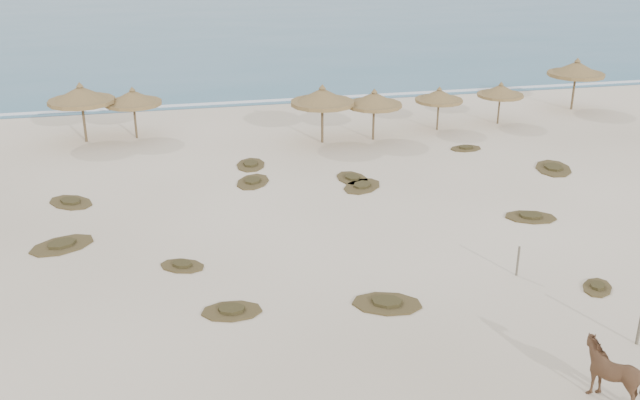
{
  "coord_description": "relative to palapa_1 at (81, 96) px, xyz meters",
  "views": [
    {
      "loc": [
        -5.34,
        -19.22,
        11.18
      ],
      "look_at": [
        0.06,
        5.0,
        1.3
      ],
      "focal_mm": 40.0,
      "sensor_mm": 36.0,
      "label": 1
    }
  ],
  "objects": [
    {
      "name": "ground",
      "position": [
        9.58,
        -19.19,
        -2.5
      ],
      "size": [
        160.0,
        160.0,
        0.0
      ],
      "primitive_type": "plane",
      "color": "white",
      "rests_on": "ground"
    },
    {
      "name": "scrub_10",
      "position": [
        19.29,
        -5.67,
        -2.45
      ],
      "size": [
        1.75,
        1.22,
        0.16
      ],
      "rotation": [
        0.0,
        0.0,
        0.08
      ],
      "color": "brown",
      "rests_on": "ground"
    },
    {
      "name": "scrub_1",
      "position": [
        0.17,
        -13.4,
        -2.45
      ],
      "size": [
        2.84,
        2.5,
        0.16
      ],
      "rotation": [
        0.0,
        0.0,
        0.5
      ],
      "color": "brown",
      "rests_on": "ground"
    },
    {
      "name": "fence_post_far",
      "position": [
        15.3,
        -19.11,
        -1.97
      ],
      "size": [
        0.1,
        0.1,
        1.07
      ],
      "primitive_type": "cylinder",
      "rotation": [
        0.0,
        0.0,
        0.27
      ],
      "color": "#6D6451",
      "rests_on": "ground"
    },
    {
      "name": "horse",
      "position": [
        14.58,
        -25.65,
        -1.75
      ],
      "size": [
        1.74,
        1.88,
        1.5
      ],
      "primitive_type": "imported",
      "rotation": [
        0.0,
        0.0,
        3.83
      ],
      "color": "brown",
      "rests_on": "ground"
    },
    {
      "name": "scrub_9",
      "position": [
        10.47,
        -20.02,
        -2.45
      ],
      "size": [
        2.54,
        2.05,
        0.16
      ],
      "rotation": [
        0.0,
        0.0,
        2.83
      ],
      "color": "brown",
      "rests_on": "ground"
    },
    {
      "name": "palapa_2",
      "position": [
        2.62,
        0.1,
        -0.3
      ],
      "size": [
        3.99,
        3.99,
        2.83
      ],
      "rotation": [
        0.0,
        0.0,
        0.42
      ],
      "color": "brown",
      "rests_on": "ground"
    },
    {
      "name": "palapa_3",
      "position": [
        12.29,
        -2.9,
        -0.06
      ],
      "size": [
        4.13,
        4.13,
        3.14
      ],
      "rotation": [
        0.0,
        0.0,
        0.27
      ],
      "color": "brown",
      "rests_on": "ground"
    },
    {
      "name": "fence_post_near",
      "position": [
        16.68,
        -23.64,
        -1.87
      ],
      "size": [
        0.12,
        0.12,
        1.25
      ],
      "primitive_type": "cylinder",
      "rotation": [
        0.0,
        0.0,
        0.34
      ],
      "color": "#6D6451",
      "rests_on": "ground"
    },
    {
      "name": "palapa_5",
      "position": [
        19.15,
        -1.96,
        -0.57
      ],
      "size": [
        3.14,
        3.14,
        2.49
      ],
      "rotation": [
        0.0,
        0.0,
        0.21
      ],
      "color": "brown",
      "rests_on": "ground"
    },
    {
      "name": "palapa_4",
      "position": [
        15.09,
        -2.98,
        -0.33
      ],
      "size": [
        3.5,
        3.5,
        2.8
      ],
      "rotation": [
        0.0,
        0.0,
        -0.19
      ],
      "color": "brown",
      "rests_on": "ground"
    },
    {
      "name": "scrub_2",
      "position": [
        4.39,
        -16.03,
        -2.45
      ],
      "size": [
        1.89,
        1.66,
        0.16
      ],
      "rotation": [
        0.0,
        0.0,
        2.65
      ],
      "color": "brown",
      "rests_on": "ground"
    },
    {
      "name": "foam_line",
      "position": [
        9.58,
        6.81,
        -2.49
      ],
      "size": [
        70.0,
        0.6,
        0.01
      ],
      "primitive_type": "cube",
      "color": "white",
      "rests_on": "ground"
    },
    {
      "name": "palapa_7",
      "position": [
        29.04,
        0.57,
        -0.0
      ],
      "size": [
        4.05,
        4.05,
        3.22
      ],
      "rotation": [
        0.0,
        0.0,
        0.2
      ],
      "color": "brown",
      "rests_on": "ground"
    },
    {
      "name": "scrub_11",
      "position": [
        5.73,
        -19.43,
        -2.45
      ],
      "size": [
        1.98,
        1.39,
        0.16
      ],
      "rotation": [
        0.0,
        0.0,
        3.05
      ],
      "color": "brown",
      "rests_on": "ground"
    },
    {
      "name": "scrub_6",
      "position": [
        0.06,
        -9.07,
        -2.45
      ],
      "size": [
        2.52,
        2.55,
        0.16
      ],
      "rotation": [
        0.0,
        0.0,
        2.33
      ],
      "color": "brown",
      "rests_on": "ground"
    },
    {
      "name": "ocean",
      "position": [
        9.58,
        55.81,
        -2.49
      ],
      "size": [
        200.0,
        100.0,
        0.01
      ],
      "primitive_type": "cube",
      "color": "#2B6582",
      "rests_on": "ground"
    },
    {
      "name": "palapa_1",
      "position": [
        0.0,
        0.0,
        0.0
      ],
      "size": [
        3.57,
        3.57,
        3.22
      ],
      "rotation": [
        0.0,
        0.0,
        -0.04
      ],
      "color": "brown",
      "rests_on": "ground"
    },
    {
      "name": "scrub_4",
      "position": [
        18.15,
        -14.72,
        -2.45
      ],
      "size": [
        2.37,
        1.9,
        0.16
      ],
      "rotation": [
        0.0,
        0.0,
        2.83
      ],
      "color": "brown",
      "rests_on": "ground"
    },
    {
      "name": "scrub_5",
      "position": [
        22.09,
        -9.53,
        -2.45
      ],
      "size": [
        2.5,
        2.98,
        0.16
      ],
      "rotation": [
        0.0,
        0.0,
        1.17
      ],
      "color": "brown",
      "rests_on": "ground"
    },
    {
      "name": "scrub_12",
      "position": [
        17.43,
        -20.52,
        -2.45
      ],
      "size": [
        1.57,
        1.63,
        0.16
      ],
      "rotation": [
        0.0,
        0.0,
        0.87
      ],
      "color": "brown",
      "rests_on": "ground"
    },
    {
      "name": "scrub_7",
      "position": [
        12.37,
        -8.8,
        -2.45
      ],
      "size": [
        1.62,
        2.22,
        0.16
      ],
      "rotation": [
        0.0,
        0.0,
        1.73
      ],
      "color": "brown",
      "rests_on": "ground"
    },
    {
      "name": "palapa_6",
      "position": [
        23.06,
        -1.51,
        -0.58
      ],
      "size": [
        3.35,
        3.35,
        2.47
      ],
      "rotation": [
        0.0,
        0.0,
        -0.33
      ],
      "color": "brown",
      "rests_on": "ground"
    },
    {
      "name": "scrub_3",
      "position": [
        12.53,
        -9.88,
        -2.45
      ],
      "size": [
        2.54,
        2.56,
        0.16
      ],
      "rotation": [
        0.0,
        0.0,
        0.8
      ],
      "color": "brown",
      "rests_on": "ground"
    },
    {
      "name": "scrub_13",
      "position": [
        7.85,
        -8.25,
        -2.45
      ],
      "size": [
        2.16,
        2.53,
        0.16
      ],
      "rotation": [
        0.0,
        0.0,
        1.14
      ],
      "color": "brown",
      "rests_on": "ground"
    },
    {
      "name": "scrub_14",
      "position": [
        8.07,
        -5.87,
        -2.45
      ],
      "size": [
        1.77,
        2.33,
        0.16
      ],
      "rotation": [
        0.0,
        0.0,
        1.36
      ],
      "color": "brown",
      "rests_on": "ground"
    }
  ]
}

